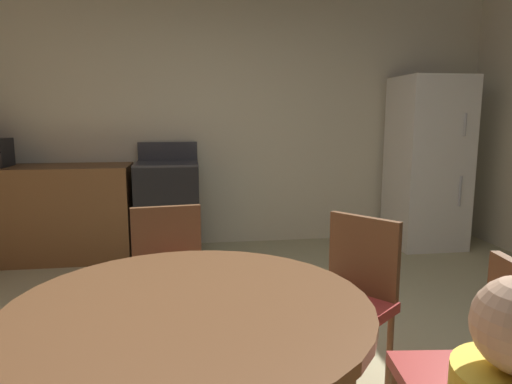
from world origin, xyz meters
The scene contains 8 objects.
wall_back centered at (0.00, 3.01, 1.35)m, with size 6.15×0.12×2.70m, color beige.
kitchen_counter centered at (-1.82, 2.61, 0.45)m, with size 1.91×0.60×0.90m, color brown.
oven_range centered at (-0.51, 2.61, 0.47)m, with size 0.60×0.60×1.10m.
refrigerator centered at (2.16, 2.56, 0.88)m, with size 0.68×0.68×1.76m.
dining_table centered at (-0.30, -0.45, 0.60)m, with size 1.18×1.18×0.76m.
chair_north centered at (-0.42, 0.52, 0.50)m, with size 0.44×0.44×0.87m.
chair_northeast centered at (0.47, 0.16, 0.50)m, with size 0.56×0.56×0.87m.
chair_east centered at (0.67, -0.57, 0.50)m, with size 0.44×0.44×0.87m.
Camera 1 is at (-0.29, -1.86, 1.35)m, focal length 31.87 mm.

